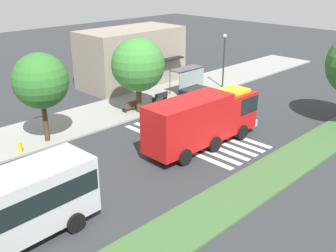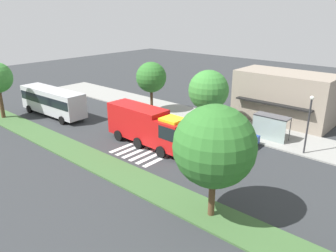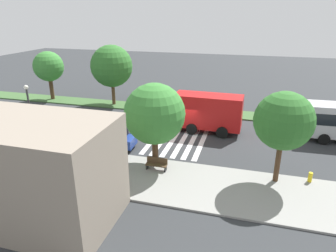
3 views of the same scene
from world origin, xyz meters
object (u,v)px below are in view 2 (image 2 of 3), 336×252
(parked_car_west, at_px, (235,135))
(bus_stop_shelter, at_px, (270,123))
(transit_bus, at_px, (53,100))
(bench_near_shelter, at_px, (235,126))
(sidewalk_tree_far_west, at_px, (151,77))
(sidewalk_tree_west, at_px, (208,90))
(bench_west_of_shelter, at_px, (208,120))
(median_tree_west, at_px, (214,146))
(fire_truck, at_px, (149,126))
(fire_hydrant, at_px, (137,106))
(street_lamp, at_px, (309,120))

(parked_car_west, relative_size, bus_stop_shelter, 1.31)
(transit_bus, relative_size, bench_near_shelter, 6.54)
(sidewalk_tree_far_west, bearing_deg, sidewalk_tree_west, 0.00)
(bench_west_of_shelter, relative_size, median_tree_west, 0.22)
(bench_near_shelter, distance_m, sidewalk_tree_west, 4.90)
(sidewalk_tree_far_west, bearing_deg, transit_bus, -130.67)
(parked_car_west, bearing_deg, fire_truck, -135.92)
(fire_truck, bearing_deg, median_tree_west, -25.85)
(parked_car_west, bearing_deg, bus_stop_shelter, 49.86)
(bench_near_shelter, distance_m, median_tree_west, 16.89)
(fire_truck, xyz_separation_m, parked_car_west, (5.99, 6.12, -1.19))
(bench_near_shelter, xyz_separation_m, median_tree_west, (6.92, -14.78, 4.36))
(sidewalk_tree_far_west, bearing_deg, bench_west_of_shelter, 4.60)
(sidewalk_tree_west, bearing_deg, sidewalk_tree_far_west, 180.00)
(fire_hydrant, bearing_deg, transit_bus, -123.02)
(bench_near_shelter, relative_size, median_tree_west, 0.22)
(fire_truck, height_order, parked_car_west, fire_truck)
(parked_car_west, distance_m, fire_hydrant, 16.04)
(bench_near_shelter, distance_m, fire_hydrant, 14.33)
(fire_truck, xyz_separation_m, sidewalk_tree_far_west, (-7.67, 8.33, 2.49))
(median_tree_west, relative_size, fire_hydrant, 10.54)
(fire_truck, relative_size, median_tree_west, 1.30)
(bus_stop_shelter, height_order, sidewalk_tree_far_west, sidewalk_tree_far_west)
(bench_near_shelter, height_order, bench_west_of_shelter, same)
(bus_stop_shelter, distance_m, sidewalk_tree_west, 7.59)
(bench_near_shelter, xyz_separation_m, fire_hydrant, (-14.28, -1.18, -0.10))
(bench_west_of_shelter, bearing_deg, parked_car_west, -29.14)
(bench_west_of_shelter, height_order, fire_hydrant, bench_west_of_shelter)
(transit_bus, height_order, bench_west_of_shelter, transit_bus)
(parked_car_west, relative_size, transit_bus, 0.44)
(fire_truck, bearing_deg, fire_hydrant, 143.21)
(sidewalk_tree_far_west, xyz_separation_m, sidewalk_tree_west, (8.80, 0.00, -0.32))
(sidewalk_tree_far_west, relative_size, fire_hydrant, 9.12)
(fire_truck, height_order, bus_stop_shelter, fire_truck)
(parked_car_west, xyz_separation_m, sidewalk_tree_far_west, (-13.66, 2.20, 3.69))
(parked_car_west, height_order, median_tree_west, median_tree_west)
(parked_car_west, distance_m, sidewalk_tree_west, 6.30)
(sidewalk_tree_far_west, height_order, fire_hydrant, sidewalk_tree_far_west)
(street_lamp, distance_m, fire_hydrant, 22.44)
(fire_truck, distance_m, street_lamp, 14.68)
(transit_bus, bearing_deg, sidewalk_tree_west, -153.24)
(sidewalk_tree_far_west, bearing_deg, street_lamp, -1.15)
(street_lamp, relative_size, sidewalk_tree_west, 0.86)
(street_lamp, height_order, sidewalk_tree_west, sidewalk_tree_west)
(sidewalk_tree_west, bearing_deg, median_tree_west, -54.39)
(bench_west_of_shelter, height_order, street_lamp, street_lamp)
(street_lamp, bearing_deg, transit_bus, -162.19)
(sidewalk_tree_far_west, relative_size, median_tree_west, 0.87)
(parked_car_west, distance_m, street_lamp, 7.02)
(sidewalk_tree_west, bearing_deg, fire_hydrant, -177.42)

